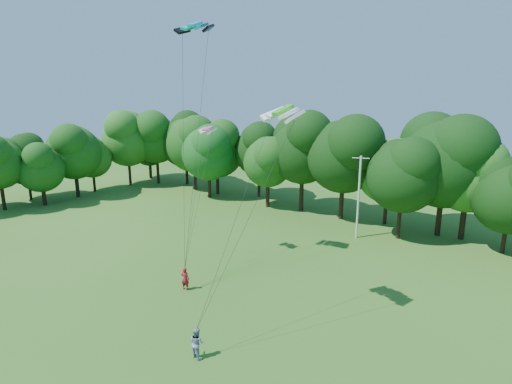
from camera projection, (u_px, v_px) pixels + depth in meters
The scene contains 9 objects.
utility_pole at pixel (359, 197), 41.19m from camera, with size 1.66×0.68×8.71m.
kite_flyer_left at pixel (185, 279), 30.61m from camera, with size 0.66×0.44×1.81m, color maroon.
kite_flyer_right at pixel (197, 343), 22.64m from camera, with size 0.89×0.69×1.83m, color #8796BB.
kite_teal at pixel (195, 24), 31.16m from camera, with size 3.28×2.06×0.61m.
kite_green at pixel (283, 110), 23.69m from camera, with size 3.17×2.10×0.65m.
kite_pink at pixel (208, 129), 34.53m from camera, with size 1.83×0.99×0.38m.
tree_back_west at pixel (208, 145), 57.60m from camera, with size 8.56×8.56×12.45m.
tree_back_center at pixel (446, 151), 40.88m from camera, with size 10.03×10.03×14.58m.
tree_flank_west at pixel (39, 161), 53.52m from camera, with size 6.79×6.79×9.88m.
Camera 1 is at (15.46, -6.70, 14.50)m, focal length 28.00 mm.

